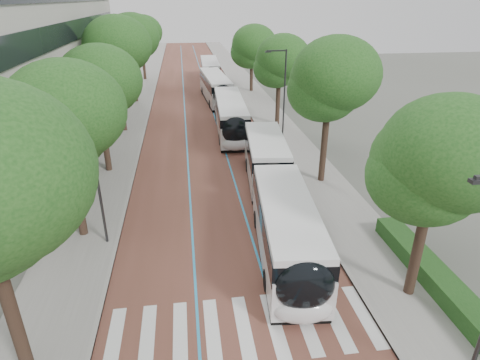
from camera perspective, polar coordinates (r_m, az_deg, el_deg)
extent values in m
plane|color=#51544C|center=(16.23, 0.36, -22.89)|extent=(160.00, 160.00, 0.00)
cube|color=brown|center=(52.25, -6.17, 11.25)|extent=(11.00, 140.00, 0.02)
cube|color=gray|center=(52.54, -14.51, 10.75)|extent=(4.00, 140.00, 0.12)
cube|color=gray|center=(53.01, 2.12, 11.62)|extent=(4.00, 140.00, 0.12)
cube|color=gray|center=(52.37, -12.41, 10.92)|extent=(0.20, 140.00, 0.14)
cube|color=gray|center=(52.71, 0.04, 11.57)|extent=(0.20, 140.00, 0.14)
cube|color=silver|center=(17.11, -17.49, -21.09)|extent=(0.55, 3.60, 0.01)
cube|color=silver|center=(16.93, -13.03, -21.07)|extent=(0.55, 3.60, 0.01)
cube|color=silver|center=(16.83, -8.50, -20.93)|extent=(0.55, 3.60, 0.01)
cube|color=silver|center=(16.83, -3.96, -20.67)|extent=(0.55, 3.60, 0.01)
cube|color=silver|center=(16.91, 0.55, -20.29)|extent=(0.55, 3.60, 0.01)
cube|color=silver|center=(17.10, 4.95, -19.81)|extent=(0.55, 3.60, 0.01)
cube|color=silver|center=(17.36, 9.22, -19.23)|extent=(0.55, 3.60, 0.01)
cube|color=silver|center=(17.72, 13.30, -18.58)|extent=(0.55, 3.60, 0.01)
cube|color=silver|center=(18.15, 17.18, -17.88)|extent=(0.55, 3.60, 0.01)
cube|color=#2790C6|center=(52.22, -7.96, 11.17)|extent=(0.12, 126.00, 0.01)
cube|color=#2790C6|center=(52.32, -4.39, 11.36)|extent=(0.12, 126.00, 0.01)
cube|color=black|center=(40.83, -20.67, 10.38)|extent=(0.12, 38.00, 1.60)
cube|color=black|center=(40.24, -21.36, 14.78)|extent=(0.12, 38.00, 1.60)
cube|color=black|center=(39.91, -22.10, 19.27)|extent=(0.12, 38.00, 1.60)
cube|color=#153C14|center=(19.07, 29.81, -16.16)|extent=(1.20, 14.00, 0.80)
cube|color=#2A2B2D|center=(11.21, 30.93, -0.11)|extent=(0.50, 0.20, 0.10)
cylinder|color=#2A2B2D|center=(34.80, 6.31, 11.44)|extent=(0.14, 0.14, 8.00)
cube|color=#2A2B2D|center=(33.94, 5.25, 17.85)|extent=(1.70, 0.12, 0.12)
cube|color=#2A2B2D|center=(33.80, 4.03, 17.72)|extent=(0.50, 0.20, 0.10)
cylinder|color=#2A2B2D|center=(20.89, -19.77, 1.04)|extent=(0.14, 0.14, 8.00)
cylinder|color=black|center=(15.54, -29.51, -16.74)|extent=(0.44, 0.44, 5.00)
cylinder|color=black|center=(22.84, -22.12, -2.40)|extent=(0.44, 0.44, 4.58)
ellipsoid|color=#184716|center=(21.41, -23.88, 7.60)|extent=(5.70, 5.70, 4.84)
cylinder|color=black|center=(31.01, -18.60, 4.95)|extent=(0.44, 0.44, 4.40)
ellipsoid|color=#184716|center=(29.99, -19.64, 12.14)|extent=(5.73, 5.73, 4.87)
cylinder|color=black|center=(40.37, -16.46, 10.29)|extent=(0.44, 0.44, 5.30)
ellipsoid|color=#184716|center=(39.54, -17.32, 17.04)|extent=(6.07, 6.07, 5.16)
cylinder|color=black|center=(52.04, -14.80, 13.37)|extent=(0.44, 0.44, 5.03)
ellipsoid|color=#184716|center=(51.41, -15.37, 18.36)|extent=(6.40, 6.40, 5.44)
cylinder|color=black|center=(66.80, -13.52, 15.67)|extent=(0.44, 0.44, 4.63)
ellipsoid|color=#184716|center=(66.32, -13.89, 19.26)|extent=(5.91, 5.91, 5.03)
cylinder|color=black|center=(18.65, 23.85, -9.46)|extent=(0.44, 0.44, 4.34)
ellipsoid|color=#184716|center=(16.91, 26.10, 1.77)|extent=(5.18, 5.18, 4.40)
cylinder|color=black|center=(28.18, 11.82, 4.37)|extent=(0.44, 0.44, 4.92)
ellipsoid|color=#184716|center=(27.01, 12.65, 13.30)|extent=(5.62, 5.62, 4.78)
cylinder|color=black|center=(41.13, 5.39, 10.73)|extent=(0.44, 0.44, 4.34)
ellipsoid|color=#184716|center=(40.37, 5.62, 16.17)|extent=(5.17, 5.17, 4.40)
cylinder|color=black|center=(56.51, 1.63, 14.48)|extent=(0.44, 0.44, 4.06)
ellipsoid|color=#184716|center=(55.98, 1.68, 18.20)|extent=(5.93, 5.93, 5.04)
cylinder|color=black|center=(24.12, 4.78, -0.46)|extent=(2.37, 1.11, 2.30)
cube|color=silver|center=(19.92, 6.54, -8.07)|extent=(3.37, 9.55, 1.82)
cube|color=black|center=(19.33, 6.70, -5.23)|extent=(3.39, 9.37, 0.97)
cube|color=white|center=(19.02, 6.79, -3.55)|extent=(3.30, 9.36, 0.31)
cube|color=black|center=(20.52, 6.39, -10.63)|extent=(3.29, 9.18, 0.35)
cube|color=silver|center=(28.25, 3.68, 2.30)|extent=(3.22, 7.94, 1.82)
cube|color=black|center=(27.84, 3.74, 4.47)|extent=(3.24, 7.79, 0.97)
cube|color=white|center=(27.63, 3.78, 5.72)|extent=(3.16, 7.78, 0.31)
cube|color=black|center=(28.68, 3.62, 0.30)|extent=(3.14, 7.63, 0.35)
ellipsoid|color=black|center=(15.88, 9.18, -14.62)|extent=(2.44, 1.32, 2.28)
ellipsoid|color=silver|center=(16.58, 8.94, -17.79)|extent=(2.43, 1.22, 1.14)
cylinder|color=black|center=(18.38, 3.92, -14.04)|extent=(0.39, 1.02, 1.00)
cylinder|color=black|center=(18.75, 11.00, -13.63)|extent=(0.39, 1.02, 1.00)
cylinder|color=black|center=(29.99, 1.16, 2.13)|extent=(0.39, 1.02, 1.00)
cylinder|color=black|center=(30.21, 5.44, 2.20)|extent=(0.39, 1.02, 1.00)
cylinder|color=black|center=(22.79, 2.46, -5.61)|extent=(0.39, 1.02, 1.00)
cylinder|color=black|center=(23.08, 8.08, -5.43)|extent=(0.39, 1.02, 1.00)
cube|color=silver|center=(38.82, -1.39, 8.61)|extent=(3.01, 12.10, 1.82)
cube|color=black|center=(38.52, -1.41, 10.24)|extent=(3.04, 11.86, 0.97)
cube|color=white|center=(38.36, -1.42, 11.16)|extent=(2.95, 11.85, 0.31)
cube|color=black|center=(39.13, -1.38, 7.08)|extent=(2.94, 11.61, 0.35)
ellipsoid|color=black|center=(33.02, -0.63, 7.06)|extent=(2.39, 1.20, 2.28)
ellipsoid|color=silver|center=(33.33, -0.62, 5.16)|extent=(2.39, 1.10, 1.14)
cylinder|color=black|center=(35.55, -2.77, 5.77)|extent=(0.34, 1.01, 1.00)
cylinder|color=black|center=(35.72, 0.87, 5.89)|extent=(0.34, 1.01, 1.00)
cylinder|color=black|center=(42.61, -3.31, 8.97)|extent=(0.34, 1.01, 1.00)
cylinder|color=black|center=(42.76, -0.25, 9.07)|extent=(0.34, 1.01, 1.00)
cube|color=silver|center=(51.49, -3.52, 12.58)|extent=(3.24, 12.13, 1.82)
cube|color=black|center=(51.27, -3.55, 13.82)|extent=(3.27, 11.90, 0.97)
cube|color=white|center=(51.15, -3.57, 14.53)|extent=(3.18, 11.89, 0.31)
cube|color=black|center=(51.73, -3.49, 11.40)|extent=(3.16, 11.65, 0.35)
ellipsoid|color=black|center=(45.68, -2.45, 12.00)|extent=(2.41, 1.24, 2.28)
ellipsoid|color=silver|center=(45.90, -2.41, 10.60)|extent=(2.41, 1.14, 1.14)
cylinder|color=black|center=(48.04, -4.21, 10.75)|extent=(0.36, 1.02, 1.00)
cylinder|color=black|center=(48.37, -1.51, 10.90)|extent=(0.36, 1.02, 1.00)
cylinder|color=black|center=(55.20, -5.28, 12.53)|extent=(0.36, 1.02, 1.00)
cylinder|color=black|center=(55.49, -2.91, 12.66)|extent=(0.36, 1.02, 1.00)
cube|color=silver|center=(63.98, -4.29, 14.92)|extent=(2.82, 12.06, 1.82)
cube|color=black|center=(63.80, -4.32, 15.93)|extent=(2.85, 11.82, 0.97)
cube|color=white|center=(63.71, -4.34, 16.50)|extent=(2.76, 11.82, 0.31)
cube|color=black|center=(64.17, -4.26, 13.97)|extent=(2.76, 11.58, 0.35)
ellipsoid|color=black|center=(58.10, -4.04, 14.69)|extent=(2.38, 1.16, 2.28)
ellipsoid|color=silver|center=(58.26, -4.01, 13.58)|extent=(2.38, 1.06, 1.14)
cylinder|color=black|center=(60.54, -5.21, 13.61)|extent=(0.33, 1.01, 1.00)
cylinder|color=black|center=(60.64, -3.01, 13.69)|extent=(0.33, 1.01, 1.00)
cylinder|color=black|center=(67.82, -5.41, 14.78)|extent=(0.33, 1.01, 1.00)
cylinder|color=black|center=(67.91, -3.44, 14.86)|extent=(0.33, 1.01, 1.00)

